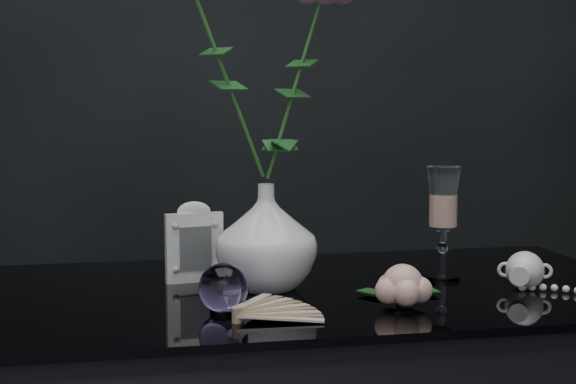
{
  "coord_description": "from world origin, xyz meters",
  "views": [
    {
      "loc": [
        -0.32,
        -1.28,
        1.06
      ],
      "look_at": [
        -0.06,
        -0.02,
        0.92
      ],
      "focal_mm": 55.0,
      "sensor_mm": 36.0,
      "label": 1
    }
  ],
  "objects": [
    {
      "name": "pearl_jar",
      "position": [
        0.32,
        -0.02,
        0.79
      ],
      "size": [
        0.28,
        0.28,
        0.06
      ],
      "primitive_type": null,
      "rotation": [
        0.0,
        0.0,
        -0.41
      ],
      "color": "silver",
      "rests_on": "table"
    },
    {
      "name": "roses",
      "position": [
        -0.09,
        0.05,
        1.13
      ],
      "size": [
        0.31,
        0.12,
        0.4
      ],
      "color": "beige",
      "rests_on": "vase"
    },
    {
      "name": "loose_rose",
      "position": [
        0.09,
        -0.1,
        0.79
      ],
      "size": [
        0.2,
        0.22,
        0.06
      ],
      "primitive_type": null,
      "rotation": [
        0.0,
        0.0,
        -0.41
      ],
      "color": "#F0AD9B",
      "rests_on": "table"
    },
    {
      "name": "paper_fan",
      "position": [
        -0.16,
        -0.14,
        0.77
      ],
      "size": [
        0.27,
        0.23,
        0.02
      ],
      "primitive_type": null,
      "rotation": [
        0.0,
        0.0,
        0.21
      ],
      "color": "beige",
      "rests_on": "table"
    },
    {
      "name": "vase",
      "position": [
        -0.08,
        0.05,
        0.84
      ],
      "size": [
        0.19,
        0.19,
        0.17
      ],
      "primitive_type": "imported",
      "rotation": [
        0.0,
        0.0,
        -0.26
      ],
      "color": "white",
      "rests_on": "table"
    },
    {
      "name": "picture_frame",
      "position": [
        -0.19,
        0.13,
        0.83
      ],
      "size": [
        0.11,
        0.09,
        0.13
      ],
      "primitive_type": null,
      "rotation": [
        0.0,
        0.0,
        0.16
      ],
      "color": "white",
      "rests_on": "table"
    },
    {
      "name": "wine_glass",
      "position": [
        0.22,
        0.07,
        0.86
      ],
      "size": [
        0.07,
        0.07,
        0.19
      ],
      "primitive_type": null,
      "rotation": [
        0.0,
        0.0,
        -0.15
      ],
      "color": "white",
      "rests_on": "table"
    },
    {
      "name": "paperweight",
      "position": [
        -0.17,
        -0.08,
        0.8
      ],
      "size": [
        0.07,
        0.07,
        0.07
      ],
      "primitive_type": null,
      "rotation": [
        0.0,
        0.0,
        0.01
      ],
      "color": "#A083D5",
      "rests_on": "table"
    }
  ]
}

